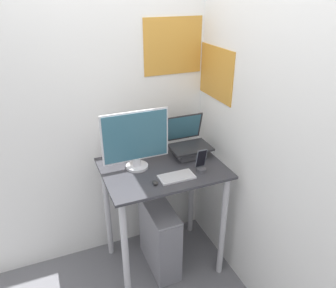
% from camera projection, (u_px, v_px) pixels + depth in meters
% --- Properties ---
extents(wall_back, '(6.00, 0.06, 2.60)m').
position_uv_depth(wall_back, '(143.00, 103.00, 2.60)').
color(wall_back, white).
rests_on(wall_back, ground_plane).
extents(wall_side_right, '(0.06, 6.00, 2.60)m').
position_uv_depth(wall_side_right, '(254.00, 127.00, 2.17)').
color(wall_side_right, white).
rests_on(wall_side_right, ground_plane).
extents(desk, '(0.89, 0.66, 0.94)m').
position_uv_depth(desk, '(163.00, 190.00, 2.51)').
color(desk, '#333338').
rests_on(desk, ground_plane).
extents(laptop, '(0.31, 0.28, 0.30)m').
position_uv_depth(laptop, '(189.00, 146.00, 2.56)').
color(laptop, '#4C4C51').
rests_on(laptop, desk).
extents(monitor, '(0.49, 0.16, 0.44)m').
position_uv_depth(monitor, '(136.00, 141.00, 2.32)').
color(monitor, silver).
rests_on(monitor, desk).
extents(keyboard, '(0.25, 0.13, 0.02)m').
position_uv_depth(keyboard, '(177.00, 177.00, 2.28)').
color(keyboard, silver).
rests_on(keyboard, desk).
extents(mouse, '(0.04, 0.06, 0.03)m').
position_uv_depth(mouse, '(155.00, 183.00, 2.20)').
color(mouse, '#262626').
rests_on(mouse, desk).
extents(cell_phone, '(0.07, 0.07, 0.17)m').
position_uv_depth(cell_phone, '(201.00, 164.00, 2.34)').
color(cell_phone, '#4C4C51').
rests_on(cell_phone, desk).
extents(computer_tower, '(0.19, 0.49, 0.58)m').
position_uv_depth(computer_tower, '(160.00, 237.00, 2.68)').
color(computer_tower, gray).
rests_on(computer_tower, ground_plane).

